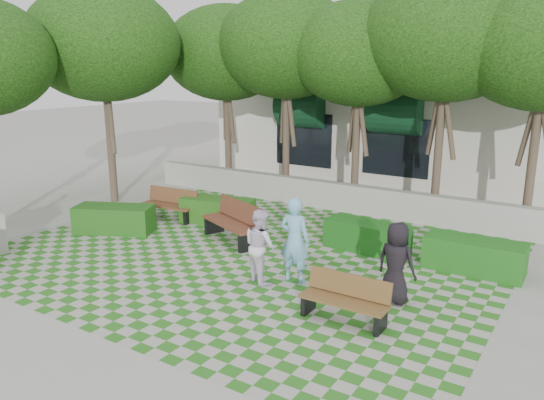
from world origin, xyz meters
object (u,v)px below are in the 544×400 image
Objects in this scene: bench_east at (345,300)px; person_white at (260,246)px; hedge_midleft at (218,211)px; person_blue at (295,240)px; hedge_east at (474,256)px; hedge_midright at (367,236)px; person_dark at (396,263)px; hedge_west at (114,219)px; bench_west at (170,205)px; bench_mid at (233,222)px.

bench_east is 2.50m from person_white.
hedge_midleft is 1.14× the size of person_blue.
person_blue reaches higher than person_white.
hedge_east reaches higher than hedge_midright.
hedge_east is 1.01× the size of hedge_midleft.
hedge_midleft is (-5.93, 3.71, -0.04)m from bench_east.
person_dark reaches higher than person_white.
hedge_west is (-9.29, -2.41, -0.00)m from hedge_east.
hedge_east is 2.64m from hedge_midright.
bench_east is 4.08m from hedge_east.
bench_west is 1.86m from hedge_west.
hedge_midleft is 1.32× the size of person_white.
bench_mid is at bearing -31.36° from person_blue.
hedge_midleft is 6.88m from person_dark.
hedge_east is 9.59m from hedge_west.
person_dark reaches higher than hedge_midright.
hedge_east is at bearing 69.04° from bench_east.
person_blue is at bearing -4.96° from bench_mid.
bench_east reaches higher than hedge_east.
hedge_midright is at bearing 179.42° from hedge_east.
hedge_east is at bearing -142.91° from person_blue.
person_blue is 2.23m from person_dark.
hedge_east is 4.94m from person_white.
hedge_east is at bearing -102.50° from person_dark.
person_white is at bearing 28.75° from person_blue.
bench_east is 0.99× the size of person_dark.
hedge_east is (8.87, 0.60, -0.07)m from bench_west.
person_dark is (0.49, 1.27, 0.42)m from bench_east.
bench_west reaches higher than hedge_midleft.
bench_west is 0.87× the size of hedge_midright.
person_blue reaches higher than hedge_midleft.
hedge_west is (-3.33, -1.17, -0.14)m from bench_mid.
hedge_west is at bearing 169.67° from bench_east.
hedge_east is 1.34× the size of person_white.
bench_east is 1.01× the size of person_white.
person_blue is 1.14× the size of person_dark.
bench_mid is 3.53m from hedge_west.
hedge_midleft is 4.97m from person_blue.
bench_mid reaches higher than bench_east.
hedge_midright is 7.08m from hedge_west.
bench_mid is 1.00× the size of hedge_west.
hedge_midleft is at bearing -179.15° from hedge_east.
hedge_east reaches higher than hedge_midleft.
bench_west reaches higher than hedge_east.
bench_mid reaches higher than hedge_midleft.
person_white is (-1.17, -3.14, 0.45)m from hedge_midright.
person_dark is at bearing -110.61° from hedge_east.
person_white is at bearing -110.48° from hedge_midright.
bench_mid is 3.17m from person_blue.
hedge_midright is 1.30× the size of person_white.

